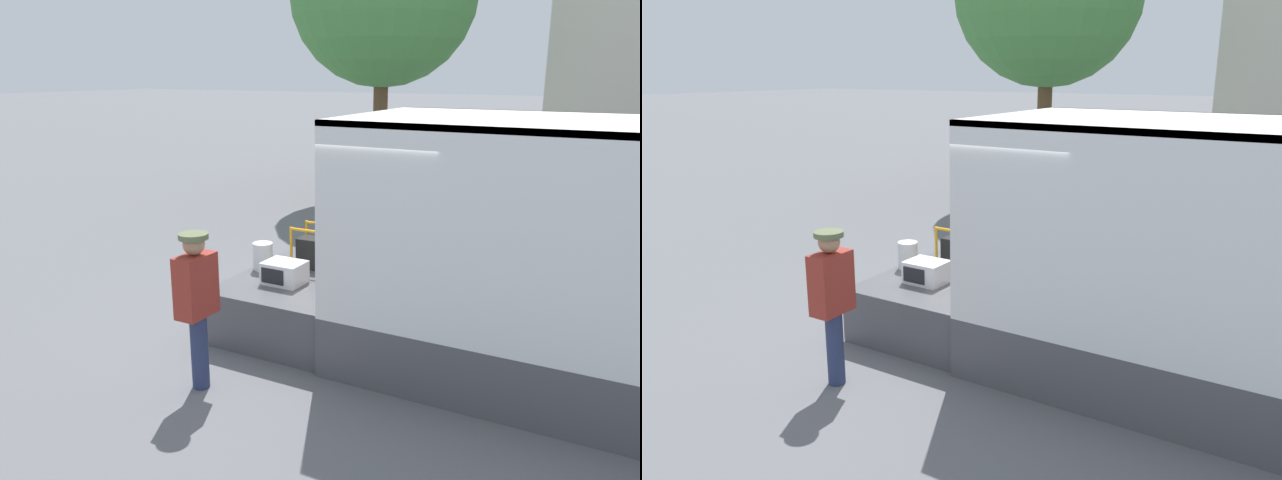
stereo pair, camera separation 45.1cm
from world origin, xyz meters
TOP-DOWN VIEW (x-y plane):
  - ground_plane at (0.00, 0.00)m, footprint 160.00×160.00m
  - tailgate_deck at (-0.79, 0.00)m, footprint 1.59×2.30m
  - microwave at (-0.88, -0.40)m, footprint 0.48×0.41m
  - portable_generator at (-0.77, 0.35)m, footprint 0.67×0.44m
  - orange_bucket at (-1.42, -0.07)m, footprint 0.26×0.26m
  - worker_person at (-0.94, -1.98)m, footprint 0.30×0.44m

SIDE VIEW (x-z plane):
  - ground_plane at x=0.00m, z-range 0.00..0.00m
  - tailgate_deck at x=-0.79m, z-range 0.00..0.67m
  - microwave at x=-0.88m, z-range 0.67..0.94m
  - orange_bucket at x=-1.42m, z-range 0.67..1.03m
  - portable_generator at x=-0.77m, z-range 0.60..1.16m
  - worker_person at x=-0.94m, z-range 0.18..1.84m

